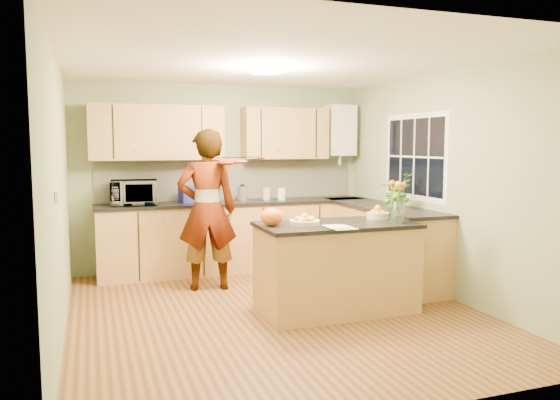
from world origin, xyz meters
name	(u,v)px	position (x,y,z in m)	size (l,w,h in m)	color
floor	(275,312)	(0.00, 0.00, 0.00)	(4.50, 4.50, 0.00)	#573219
ceiling	(275,62)	(0.00, 0.00, 2.50)	(4.00, 4.50, 0.02)	white
wall_back	(223,177)	(0.00, 2.25, 1.25)	(4.00, 0.02, 2.50)	gray
wall_front	(394,219)	(0.00, -2.25, 1.25)	(4.00, 0.02, 2.50)	gray
wall_left	(59,196)	(-2.00, 0.00, 1.25)	(0.02, 4.50, 2.50)	gray
wall_right	(445,185)	(2.00, 0.00, 1.25)	(0.02, 4.50, 2.50)	gray
back_counter	(236,236)	(0.10, 1.95, 0.47)	(3.64, 0.62, 0.94)	#AA7C44
right_counter	(381,242)	(1.70, 0.85, 0.47)	(0.62, 2.24, 0.94)	#AA7C44
splashback	(230,181)	(0.10, 2.23, 1.20)	(3.60, 0.02, 0.52)	beige
upper_cabinets	(212,133)	(-0.18, 2.08, 1.85)	(3.20, 0.34, 0.70)	#AA7C44
boiler	(340,131)	(1.70, 2.09, 1.90)	(0.40, 0.30, 0.86)	white
window_right	(415,157)	(1.99, 0.60, 1.55)	(0.01, 1.30, 1.05)	white
light_switch	(57,197)	(-1.99, -0.60, 1.30)	(0.02, 0.09, 0.09)	white
ceiling_lamp	(266,70)	(0.00, 0.30, 2.46)	(0.30, 0.30, 0.07)	#FFEABF
peninsula_island	(336,267)	(0.60, -0.16, 0.46)	(1.59, 0.81, 0.91)	#AA7C44
fruit_dish	(305,220)	(0.25, -0.16, 0.95)	(0.30, 0.30, 0.11)	beige
orange_bowl	(378,213)	(1.15, -0.01, 0.97)	(0.23, 0.23, 0.14)	beige
flower_vase	(399,192)	(1.20, -0.34, 1.23)	(0.26, 0.26, 0.48)	silver
orange_bag	(272,217)	(-0.07, -0.11, 1.00)	(0.23, 0.19, 0.17)	orange
papers	(341,227)	(0.50, -0.46, 0.92)	(0.22, 0.30, 0.01)	silver
violinist	(207,210)	(-0.46, 1.12, 0.94)	(0.69, 0.45, 1.88)	tan
violin	(228,162)	(-0.26, 0.90, 1.50)	(0.57, 0.23, 0.11)	#4E1704
microwave	(134,193)	(-1.22, 1.92, 1.10)	(0.57, 0.38, 0.31)	white
blue_box	(190,194)	(-0.50, 1.99, 1.05)	(0.27, 0.20, 0.21)	navy
kettle	(243,193)	(0.20, 1.94, 1.05)	(0.14, 0.14, 0.27)	silver
jar_cream	(267,194)	(0.55, 2.00, 1.02)	(0.11, 0.11, 0.17)	beige
jar_white	(282,194)	(0.74, 1.89, 1.02)	(0.11, 0.11, 0.16)	white
potted_plant	(396,191)	(1.70, 0.52, 1.15)	(0.39, 0.33, 0.43)	#3C7928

